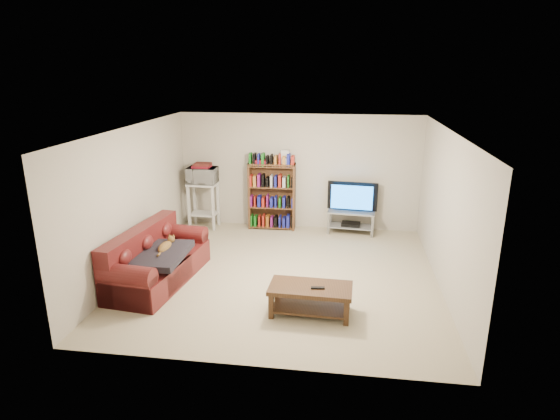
% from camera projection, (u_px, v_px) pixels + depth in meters
% --- Properties ---
extents(floor, '(5.00, 5.00, 0.00)m').
position_uv_depth(floor, '(283.00, 275.00, 7.76)').
color(floor, '#BDB18D').
rests_on(floor, ground).
extents(ceiling, '(5.00, 5.00, 0.00)m').
position_uv_depth(ceiling, '(283.00, 129.00, 7.05)').
color(ceiling, white).
rests_on(ceiling, ground).
extents(wall_back, '(5.00, 0.00, 5.00)m').
position_uv_depth(wall_back, '(299.00, 172.00, 9.77)').
color(wall_back, beige).
rests_on(wall_back, ground).
extents(wall_front, '(5.00, 0.00, 5.00)m').
position_uv_depth(wall_front, '(252.00, 271.00, 5.04)').
color(wall_front, beige).
rests_on(wall_front, ground).
extents(wall_left, '(0.00, 5.00, 5.00)m').
position_uv_depth(wall_left, '(133.00, 200.00, 7.74)').
color(wall_left, beige).
rests_on(wall_left, ground).
extents(wall_right, '(0.00, 5.00, 5.00)m').
position_uv_depth(wall_right, '(446.00, 212.00, 7.07)').
color(wall_right, beige).
rests_on(wall_right, ground).
extents(sofa, '(1.11, 2.12, 0.87)m').
position_uv_depth(sofa, '(154.00, 263.00, 7.46)').
color(sofa, '#571616').
rests_on(sofa, floor).
extents(blanket, '(0.82, 1.05, 0.18)m').
position_uv_depth(blanket, '(159.00, 255.00, 7.23)').
color(blanket, black).
rests_on(blanket, sofa).
extents(cat, '(0.29, 0.58, 0.17)m').
position_uv_depth(cat, '(165.00, 247.00, 7.38)').
color(cat, brown).
rests_on(cat, sofa).
extents(coffee_table, '(1.16, 0.61, 0.41)m').
position_uv_depth(coffee_table, '(310.00, 295.00, 6.47)').
color(coffee_table, '#3A2414').
rests_on(coffee_table, floor).
extents(remote, '(0.19, 0.07, 0.02)m').
position_uv_depth(remote, '(318.00, 288.00, 6.36)').
color(remote, black).
rests_on(remote, coffee_table).
extents(tv_stand, '(0.98, 0.51, 0.47)m').
position_uv_depth(tv_stand, '(351.00, 218.00, 9.62)').
color(tv_stand, '#999EA3').
rests_on(tv_stand, floor).
extents(television, '(1.03, 0.23, 0.59)m').
position_uv_depth(television, '(352.00, 197.00, 9.49)').
color(television, black).
rests_on(television, tv_stand).
extents(dvd_player, '(0.40, 0.30, 0.06)m').
position_uv_depth(dvd_player, '(351.00, 224.00, 9.66)').
color(dvd_player, black).
rests_on(dvd_player, tv_stand).
extents(bookshelf, '(0.98, 0.32, 1.41)m').
position_uv_depth(bookshelf, '(272.00, 195.00, 9.79)').
color(bookshelf, '#54341D').
rests_on(bookshelf, floor).
extents(shelf_clutter, '(0.72, 0.23, 0.28)m').
position_uv_depth(shelf_clutter, '(277.00, 158.00, 9.56)').
color(shelf_clutter, silver).
rests_on(shelf_clutter, bookshelf).
extents(microwave_stand, '(0.62, 0.46, 0.97)m').
position_uv_depth(microwave_stand, '(203.00, 199.00, 9.89)').
color(microwave_stand, silver).
rests_on(microwave_stand, floor).
extents(microwave, '(0.61, 0.42, 0.33)m').
position_uv_depth(microwave, '(202.00, 175.00, 9.74)').
color(microwave, silver).
rests_on(microwave, microwave_stand).
extents(game_boxes, '(0.36, 0.32, 0.05)m').
position_uv_depth(game_boxes, '(202.00, 166.00, 9.68)').
color(game_boxes, maroon).
rests_on(game_boxes, microwave).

